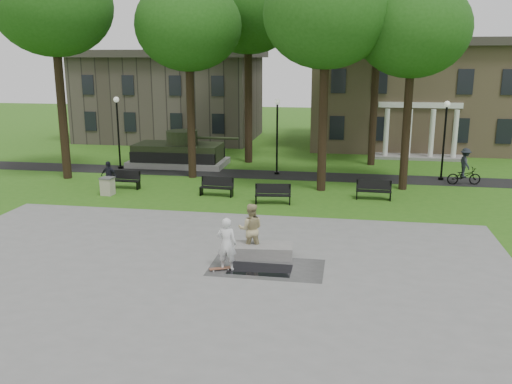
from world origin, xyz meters
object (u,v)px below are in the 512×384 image
at_px(park_bench_0, 125,179).
at_px(trash_bin, 108,186).
at_px(concrete_block, 263,251).
at_px(cyclist, 465,170).
at_px(friend_watching, 251,229).
at_px(skateboarder, 227,244).

bearing_deg(park_bench_0, trash_bin, -98.32).
height_order(concrete_block, cyclist, cyclist).
height_order(concrete_block, friend_watching, friend_watching).
height_order(park_bench_0, trash_bin, park_bench_0).
xyz_separation_m(friend_watching, park_bench_0, (-8.90, 9.24, -0.47)).
bearing_deg(skateboarder, friend_watching, -106.70).
relative_size(park_bench_0, trash_bin, 1.89).
relative_size(concrete_block, friend_watching, 1.13).
relative_size(concrete_block, trash_bin, 2.29).
bearing_deg(concrete_block, cyclist, 54.64).
bearing_deg(park_bench_0, skateboarder, -50.12).
bearing_deg(trash_bin, friend_watching, -39.71).
xyz_separation_m(concrete_block, skateboarder, (-1.02, -1.47, 0.71)).
bearing_deg(cyclist, park_bench_0, 93.59).
height_order(skateboarder, friend_watching, friend_watching).
relative_size(friend_watching, park_bench_0, 1.07).
relative_size(cyclist, park_bench_0, 1.18).
xyz_separation_m(friend_watching, cyclist, (10.15, 13.43, -0.12)).
height_order(cyclist, park_bench_0, cyclist).
height_order(concrete_block, park_bench_0, park_bench_0).
relative_size(skateboarder, cyclist, 0.88).
xyz_separation_m(concrete_block, park_bench_0, (-9.39, 9.42, 0.28)).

